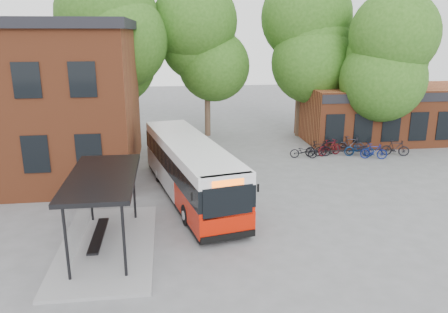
{
  "coord_description": "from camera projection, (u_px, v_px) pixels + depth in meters",
  "views": [
    {
      "loc": [
        -2.04,
        -16.42,
        7.86
      ],
      "look_at": [
        0.59,
        3.88,
        2.0
      ],
      "focal_mm": 35.0,
      "sensor_mm": 36.0,
      "label": 1
    }
  ],
  "objects": [
    {
      "name": "bicycle_6",
      "position": [
        359.0,
        149.0,
        28.48
      ],
      "size": [
        2.0,
        1.05,
        1.0
      ],
      "primitive_type": "imported",
      "rotation": [
        0.0,
        0.0,
        1.36
      ],
      "color": "#092248",
      "rests_on": "ground"
    },
    {
      "name": "bicycle_extra_0",
      "position": [
        395.0,
        148.0,
        28.59
      ],
      "size": [
        1.83,
        1.07,
        1.06
      ],
      "primitive_type": "imported",
      "rotation": [
        0.0,
        0.0,
        1.22
      ],
      "color": "black",
      "rests_on": "ground"
    },
    {
      "name": "bus_shelter",
      "position": [
        105.0,
        211.0,
        16.17
      ],
      "size": [
        3.6,
        7.0,
        2.9
      ],
      "primitive_type": null,
      "color": "black",
      "rests_on": "ground"
    },
    {
      "name": "bicycle_2",
      "position": [
        325.0,
        148.0,
        28.79
      ],
      "size": [
        1.95,
        1.32,
        0.97
      ],
      "primitive_type": "imported",
      "rotation": [
        0.0,
        0.0,
        1.97
      ],
      "color": "black",
      "rests_on": "ground"
    },
    {
      "name": "bike_rail",
      "position": [
        343.0,
        153.0,
        28.7
      ],
      "size": [
        5.2,
        0.1,
        0.38
      ],
      "primitive_type": null,
      "color": "black",
      "rests_on": "ground"
    },
    {
      "name": "ground",
      "position": [
        222.0,
        229.0,
        18.07
      ],
      "size": [
        100.0,
        100.0,
        0.0
      ],
      "primitive_type": "plane",
      "color": "#5E5E60"
    },
    {
      "name": "tree_1",
      "position": [
        207.0,
        68.0,
        32.97
      ],
      "size": [
        7.92,
        7.92,
        10.4
      ],
      "primitive_type": null,
      "color": "#275115",
      "rests_on": "ground"
    },
    {
      "name": "tree_0",
      "position": [
        111.0,
        66.0,
        31.07
      ],
      "size": [
        7.92,
        7.92,
        11.0
      ],
      "primitive_type": null,
      "color": "#275115",
      "rests_on": "ground"
    },
    {
      "name": "tree_2",
      "position": [
        301.0,
        64.0,
        32.8
      ],
      "size": [
        7.92,
        7.92,
        11.0
      ],
      "primitive_type": null,
      "color": "#275115",
      "rests_on": "ground"
    },
    {
      "name": "city_bus",
      "position": [
        190.0,
        170.0,
        21.25
      ],
      "size": [
        4.61,
        11.26,
        2.8
      ],
      "primitive_type": null,
      "rotation": [
        0.0,
        0.0,
        0.21
      ],
      "color": "#BC1604",
      "rests_on": "ground"
    },
    {
      "name": "bicycle_1",
      "position": [
        318.0,
        149.0,
        28.39
      ],
      "size": [
        1.74,
        0.52,
        1.04
      ],
      "primitive_type": "imported",
      "rotation": [
        0.0,
        0.0,
        1.59
      ],
      "color": "black",
      "rests_on": "ground"
    },
    {
      "name": "bicycle_0",
      "position": [
        304.0,
        151.0,
        28.08
      ],
      "size": [
        1.82,
        0.96,
        0.91
      ],
      "primitive_type": "imported",
      "rotation": [
        0.0,
        0.0,
        1.36
      ],
      "color": "black",
      "rests_on": "ground"
    },
    {
      "name": "shop_row",
      "position": [
        397.0,
        113.0,
        32.72
      ],
      "size": [
        14.0,
        6.2,
        4.0
      ],
      "primitive_type": null,
      "color": "brown",
      "rests_on": "ground"
    },
    {
      "name": "bicycle_7",
      "position": [
        374.0,
        151.0,
        27.88
      ],
      "size": [
        1.75,
        0.92,
        1.01
      ],
      "primitive_type": "imported",
      "rotation": [
        0.0,
        0.0,
        1.29
      ],
      "color": "navy",
      "rests_on": "ground"
    },
    {
      "name": "bicycle_5",
      "position": [
        351.0,
        144.0,
        29.49
      ],
      "size": [
        1.87,
        0.89,
        1.09
      ],
      "primitive_type": "imported",
      "rotation": [
        0.0,
        0.0,
        1.35
      ],
      "color": "#25242D",
      "rests_on": "ground"
    },
    {
      "name": "bicycle_3",
      "position": [
        330.0,
        147.0,
        28.67
      ],
      "size": [
        1.87,
        1.04,
        1.08
      ],
      "primitive_type": "imported",
      "rotation": [
        0.0,
        0.0,
        1.89
      ],
      "color": "#500C13",
      "rests_on": "ground"
    },
    {
      "name": "tree_3",
      "position": [
        388.0,
        81.0,
        29.84
      ],
      "size": [
        7.04,
        7.04,
        9.28
      ],
      "primitive_type": null,
      "color": "#275115",
      "rests_on": "ground"
    },
    {
      "name": "bicycle_4",
      "position": [
        358.0,
        149.0,
        28.75
      ],
      "size": [
        1.66,
        1.09,
        0.82
      ],
      "primitive_type": "imported",
      "rotation": [
        0.0,
        0.0,
        1.19
      ],
      "color": "#222129",
      "rests_on": "ground"
    }
  ]
}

